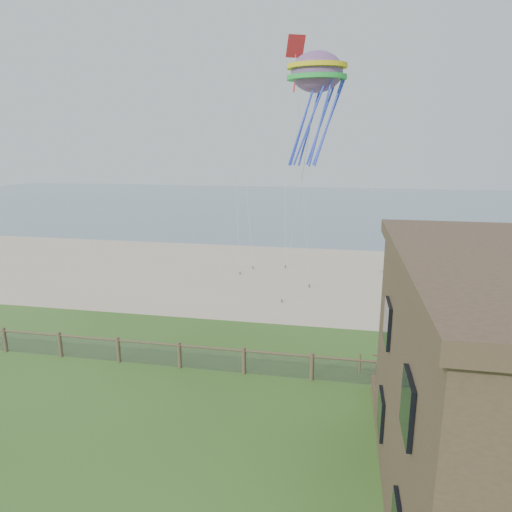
# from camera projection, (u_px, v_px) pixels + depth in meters

# --- Properties ---
(ground) EXTENTS (160.00, 160.00, 0.00)m
(ground) POSITION_uv_depth(u_px,v_px,m) (204.00, 463.00, 14.59)
(ground) COLOR #31541C
(ground) RESTS_ON ground
(sand_beach) EXTENTS (72.00, 20.00, 0.02)m
(sand_beach) POSITION_uv_depth(u_px,v_px,m) (287.00, 276.00, 35.59)
(sand_beach) COLOR #C4AD8D
(sand_beach) RESTS_ON ground
(ocean) EXTENTS (160.00, 68.00, 0.02)m
(ocean) POSITION_uv_depth(u_px,v_px,m) (319.00, 205.00, 77.60)
(ocean) COLOR slate
(ocean) RESTS_ON ground
(chainlink_fence) EXTENTS (36.20, 0.20, 1.25)m
(chainlink_fence) POSITION_uv_depth(u_px,v_px,m) (244.00, 362.00, 20.19)
(chainlink_fence) COLOR brown
(chainlink_fence) RESTS_ON ground
(picnic_table) EXTENTS (2.10, 1.61, 0.86)m
(picnic_table) POSITION_uv_depth(u_px,v_px,m) (440.00, 405.00, 17.05)
(picnic_table) COLOR brown
(picnic_table) RESTS_ON ground
(octopus_kite) EXTENTS (3.67, 3.21, 6.30)m
(octopus_kite) POSITION_uv_depth(u_px,v_px,m) (316.00, 105.00, 23.46)
(octopus_kite) COLOR orange
(kite_red) EXTENTS (1.82, 2.08, 2.64)m
(kite_red) POSITION_uv_depth(u_px,v_px,m) (295.00, 59.00, 25.52)
(kite_red) COLOR red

